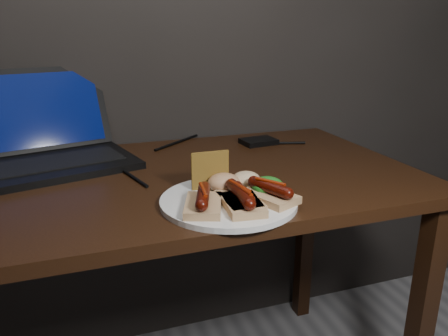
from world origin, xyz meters
TOP-DOWN VIEW (x-y plane):
  - desk at (0.00, 1.38)m, footprint 1.40×0.70m
  - laptop at (-0.22, 1.59)m, footprint 0.48×0.44m
  - hard_drive at (0.41, 1.59)m, footprint 0.12×0.09m
  - desk_cables at (0.01, 1.52)m, footprint 1.04×0.45m
  - plate at (0.15, 1.16)m, footprint 0.29×0.29m
  - bread_sausage_left at (0.08, 1.12)m, footprint 0.10×0.13m
  - bread_sausage_center at (0.16, 1.12)m, footprint 0.07×0.12m
  - bread_sausage_right at (0.23, 1.12)m, footprint 0.11×0.13m
  - bread_sausage_extra at (0.16, 1.10)m, footprint 0.08×0.12m
  - crispbread at (0.13, 1.23)m, footprint 0.09×0.01m
  - salad_greens at (0.24, 1.15)m, footprint 0.07×0.07m
  - salsa_mound at (0.16, 1.20)m, footprint 0.07×0.07m
  - coleslaw_mound at (0.21, 1.21)m, footprint 0.06×0.06m

SIDE VIEW (x-z plane):
  - desk at x=0.00m, z-range 0.29..1.04m
  - desk_cables at x=0.01m, z-range 0.75..0.76m
  - plate at x=0.15m, z-range 0.75..0.76m
  - hard_drive at x=0.41m, z-range 0.75..0.77m
  - bread_sausage_left at x=0.08m, z-range 0.76..0.80m
  - bread_sausage_center at x=0.16m, z-range 0.76..0.80m
  - bread_sausage_right at x=0.23m, z-range 0.76..0.80m
  - bread_sausage_extra at x=0.16m, z-range 0.76..0.80m
  - coleslaw_mound at x=0.21m, z-range 0.76..0.80m
  - salad_greens at x=0.24m, z-range 0.76..0.80m
  - salsa_mound at x=0.16m, z-range 0.76..0.80m
  - laptop at x=-0.22m, z-range 0.68..0.93m
  - crispbread at x=0.13m, z-range 0.76..0.85m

